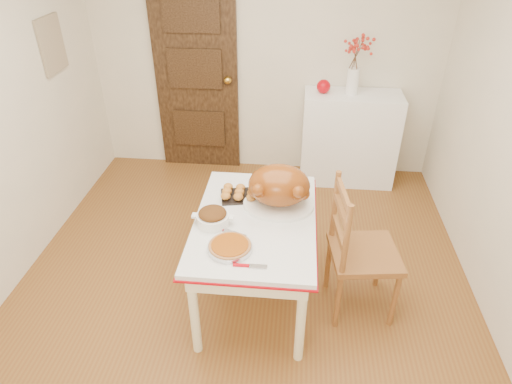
# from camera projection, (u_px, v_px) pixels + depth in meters

# --- Properties ---
(floor) EXTENTS (3.50, 4.00, 0.00)m
(floor) POSITION_uv_depth(u_px,v_px,m) (242.00, 292.00, 3.38)
(floor) COLOR brown
(floor) RESTS_ON ground
(wall_back) EXTENTS (3.50, 0.00, 2.50)m
(wall_back) POSITION_uv_depth(u_px,v_px,m) (265.00, 54.00, 4.38)
(wall_back) COLOR beige
(wall_back) RESTS_ON ground
(door_back) EXTENTS (0.85, 0.06, 2.06)m
(door_back) POSITION_uv_depth(u_px,v_px,m) (196.00, 74.00, 4.53)
(door_back) COLOR black
(door_back) RESTS_ON ground
(photo_board) EXTENTS (0.03, 0.35, 0.45)m
(photo_board) POSITION_uv_depth(u_px,v_px,m) (52.00, 44.00, 3.72)
(photo_board) COLOR tan
(photo_board) RESTS_ON ground
(sideboard) EXTENTS (0.95, 0.42, 0.95)m
(sideboard) POSITION_uv_depth(u_px,v_px,m) (349.00, 139.00, 4.54)
(sideboard) COLOR white
(sideboard) RESTS_ON floor
(kitchen_table) EXTENTS (0.82, 1.20, 0.72)m
(kitchen_table) POSITION_uv_depth(u_px,v_px,m) (255.00, 259.00, 3.16)
(kitchen_table) COLOR silver
(kitchen_table) RESTS_ON floor
(chair_oak) EXTENTS (0.50, 0.50, 1.02)m
(chair_oak) POSITION_uv_depth(u_px,v_px,m) (365.00, 251.00, 3.01)
(chair_oak) COLOR brown
(chair_oak) RESTS_ON floor
(berry_vase) EXTENTS (0.27, 0.27, 0.52)m
(berry_vase) POSITION_uv_depth(u_px,v_px,m) (354.00, 67.00, 4.15)
(berry_vase) COLOR white
(berry_vase) RESTS_ON sideboard
(apple) EXTENTS (0.13, 0.13, 0.13)m
(apple) POSITION_uv_depth(u_px,v_px,m) (324.00, 86.00, 4.27)
(apple) COLOR #AE040D
(apple) RESTS_ON sideboard
(turkey_platter) EXTENTS (0.55, 0.47, 0.31)m
(turkey_platter) POSITION_uv_depth(u_px,v_px,m) (279.00, 188.00, 3.01)
(turkey_platter) COLOR brown
(turkey_platter) RESTS_ON kitchen_table
(pumpkin_pie) EXTENTS (0.34, 0.34, 0.06)m
(pumpkin_pie) POSITION_uv_depth(u_px,v_px,m) (230.00, 246.00, 2.68)
(pumpkin_pie) COLOR #883C09
(pumpkin_pie) RESTS_ON kitchen_table
(stuffing_dish) EXTENTS (0.29, 0.23, 0.11)m
(stuffing_dish) POSITION_uv_depth(u_px,v_px,m) (213.00, 217.00, 2.90)
(stuffing_dish) COLOR #4D270E
(stuffing_dish) RESTS_ON kitchen_table
(rolls_tray) EXTENTS (0.29, 0.25, 0.07)m
(rolls_tray) POSITION_uv_depth(u_px,v_px,m) (239.00, 193.00, 3.17)
(rolls_tray) COLOR #C56921
(rolls_tray) RESTS_ON kitchen_table
(pie_server) EXTENTS (0.20, 0.06, 0.01)m
(pie_server) POSITION_uv_depth(u_px,v_px,m) (250.00, 266.00, 2.57)
(pie_server) COLOR silver
(pie_server) RESTS_ON kitchen_table
(carving_knife) EXTENTS (0.25, 0.14, 0.01)m
(carving_knife) POSITION_uv_depth(u_px,v_px,m) (228.00, 231.00, 2.84)
(carving_knife) COLOR silver
(carving_knife) RESTS_ON kitchen_table
(drinking_glass) EXTENTS (0.08, 0.08, 0.11)m
(drinking_glass) POSITION_uv_depth(u_px,v_px,m) (262.00, 179.00, 3.30)
(drinking_glass) COLOR white
(drinking_glass) RESTS_ON kitchen_table
(shaker_pair) EXTENTS (0.09, 0.06, 0.09)m
(shaker_pair) POSITION_uv_depth(u_px,v_px,m) (295.00, 180.00, 3.30)
(shaker_pair) COLOR white
(shaker_pair) RESTS_ON kitchen_table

